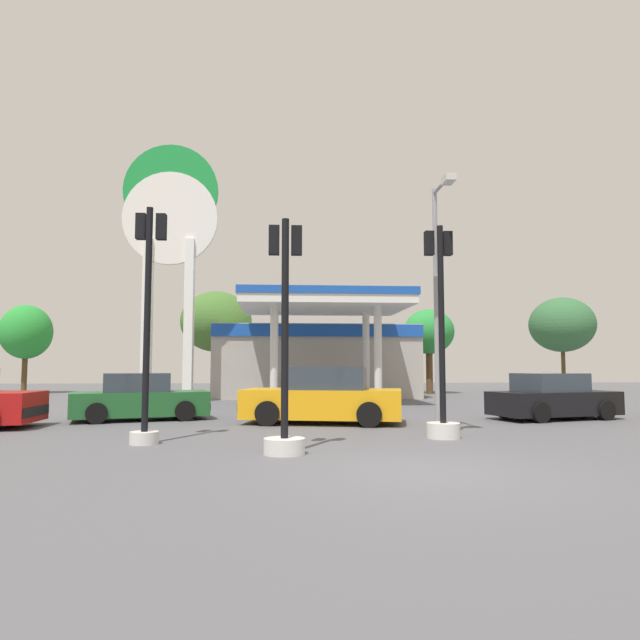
{
  "coord_description": "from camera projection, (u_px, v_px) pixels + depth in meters",
  "views": [
    {
      "loc": [
        -2.18,
        -8.89,
        1.65
      ],
      "look_at": [
        -0.79,
        10.89,
        3.26
      ],
      "focal_mm": 31.65,
      "sensor_mm": 36.0,
      "label": 1
    }
  ],
  "objects": [
    {
      "name": "ground_plane",
      "position": [
        419.0,
        471.0,
        8.86
      ],
      "size": [
        90.0,
        90.0,
        0.0
      ],
      "primitive_type": "plane",
      "color": "#56565B",
      "rests_on": "ground"
    },
    {
      "name": "gas_station",
      "position": [
        315.0,
        357.0,
        30.2
      ],
      "size": [
        10.46,
        12.71,
        4.74
      ],
      "color": "#ADA89E",
      "rests_on": "ground"
    },
    {
      "name": "station_pole_sign",
      "position": [
        170.0,
        237.0,
        25.84
      ],
      "size": [
        4.33,
        0.56,
        11.88
      ],
      "color": "white",
      "rests_on": "ground"
    },
    {
      "name": "car_0",
      "position": [
        553.0,
        398.0,
        17.46
      ],
      "size": [
        4.25,
        2.65,
        1.42
      ],
      "color": "black",
      "rests_on": "ground"
    },
    {
      "name": "car_2",
      "position": [
        323.0,
        398.0,
        16.23
      ],
      "size": [
        4.81,
        2.78,
        1.62
      ],
      "color": "black",
      "rests_on": "ground"
    },
    {
      "name": "car_3",
      "position": [
        140.0,
        399.0,
        17.18
      ],
      "size": [
        4.29,
        2.74,
        1.43
      ],
      "color": "black",
      "rests_on": "ground"
    },
    {
      "name": "traffic_signal_0",
      "position": [
        442.0,
        367.0,
        13.02
      ],
      "size": [
        0.76,
        0.76,
        4.93
      ],
      "color": "silver",
      "rests_on": "ground"
    },
    {
      "name": "traffic_signal_1",
      "position": [
        147.0,
        337.0,
        12.12
      ],
      "size": [
        0.65,
        0.66,
        5.1
      ],
      "color": "silver",
      "rests_on": "ground"
    },
    {
      "name": "traffic_signal_2",
      "position": [
        285.0,
        373.0,
        10.7
      ],
      "size": [
        0.78,
        0.78,
        4.48
      ],
      "color": "silver",
      "rests_on": "ground"
    },
    {
      "name": "tree_0",
      "position": [
        26.0,
        332.0,
        33.64
      ],
      "size": [
        2.98,
        2.98,
        5.28
      ],
      "color": "brown",
      "rests_on": "ground"
    },
    {
      "name": "tree_1",
      "position": [
        216.0,
        322.0,
        32.85
      ],
      "size": [
        4.12,
        4.12,
        5.98
      ],
      "color": "brown",
      "rests_on": "ground"
    },
    {
      "name": "tree_2",
      "position": [
        429.0,
        332.0,
        33.5
      ],
      "size": [
        2.99,
        2.99,
        5.0
      ],
      "color": "brown",
      "rests_on": "ground"
    },
    {
      "name": "tree_3",
      "position": [
        562.0,
        325.0,
        36.28
      ],
      "size": [
        4.09,
        4.09,
        6.04
      ],
      "color": "brown",
      "rests_on": "ground"
    },
    {
      "name": "corner_streetlamp",
      "position": [
        438.0,
        281.0,
        13.7
      ],
      "size": [
        0.24,
        1.48,
        6.07
      ],
      "color": "gray",
      "rests_on": "ground"
    }
  ]
}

